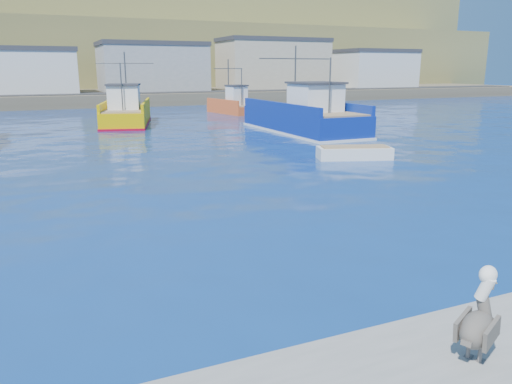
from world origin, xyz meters
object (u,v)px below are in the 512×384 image
(boat_orange, at_px, (233,105))
(skiff_far, at_px, (280,113))
(skiff_mid, at_px, (354,154))
(pelican, at_px, (479,321))
(trawler_blue, at_px, (304,118))
(trawler_yellow_b, at_px, (126,113))

(boat_orange, xyz_separation_m, skiff_far, (3.80, -4.25, -0.71))
(skiff_mid, bearing_deg, pelican, -119.39)
(skiff_mid, bearing_deg, boat_orange, 81.95)
(skiff_far, bearing_deg, pelican, -112.69)
(trawler_blue, height_order, skiff_mid, trawler_blue)
(boat_orange, distance_m, skiff_mid, 29.93)
(trawler_blue, height_order, pelican, trawler_blue)
(skiff_far, bearing_deg, trawler_yellow_b, -172.29)
(trawler_blue, distance_m, skiff_mid, 12.28)
(boat_orange, bearing_deg, pelican, -106.76)
(boat_orange, distance_m, pelican, 49.80)
(trawler_blue, height_order, skiff_far, trawler_blue)
(boat_orange, relative_size, skiff_far, 1.97)
(trawler_blue, relative_size, skiff_mid, 3.06)
(trawler_yellow_b, relative_size, skiff_mid, 2.63)
(trawler_yellow_b, height_order, skiff_mid, trawler_yellow_b)
(skiff_far, relative_size, pelican, 2.46)
(boat_orange, xyz_separation_m, skiff_mid, (-4.19, -29.63, -0.69))
(trawler_blue, bearing_deg, boat_orange, 87.21)
(skiff_far, bearing_deg, boat_orange, 131.75)
(trawler_blue, bearing_deg, pelican, -114.33)
(skiff_far, bearing_deg, trawler_blue, -108.95)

